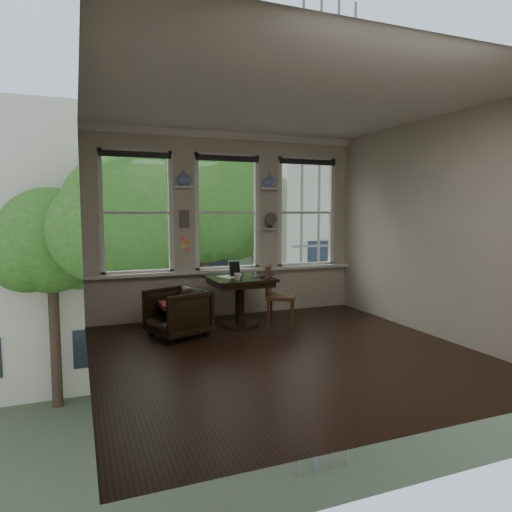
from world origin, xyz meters
name	(u,v)px	position (x,y,z in m)	size (l,w,h in m)	color
ground	(284,352)	(0.00, 0.00, 0.00)	(4.50, 4.50, 0.00)	black
ceiling	(286,101)	(0.00, 0.00, 3.00)	(4.50, 4.50, 0.00)	silver
wall_back	(227,225)	(0.00, 2.25, 1.50)	(4.50, 4.50, 0.00)	beige
wall_front	(415,242)	(0.00, -2.25, 1.50)	(4.50, 4.50, 0.00)	beige
wall_left	(84,233)	(-2.25, 0.00, 1.50)	(4.50, 4.50, 0.00)	beige
wall_right	(433,228)	(2.25, 0.00, 1.50)	(4.50, 4.50, 0.00)	beige
window_left	(137,213)	(-1.45, 2.25, 1.70)	(1.10, 0.12, 1.90)	white
window_center	(227,213)	(0.00, 2.25, 1.70)	(1.10, 0.12, 1.90)	white
window_right	(305,213)	(1.45, 2.25, 1.70)	(1.10, 0.12, 1.90)	white
shelf_left	(184,187)	(-0.72, 2.15, 2.10)	(0.26, 0.16, 0.03)	white
shelf_right	(270,189)	(0.72, 2.15, 2.10)	(0.26, 0.16, 0.03)	white
intercom	(184,219)	(-0.72, 2.18, 1.60)	(0.14, 0.06, 0.28)	#59544F
sticky_notes	(185,241)	(-0.72, 2.19, 1.25)	(0.16, 0.01, 0.24)	pink
desk_fan	(270,223)	(0.72, 2.13, 1.53)	(0.20, 0.20, 0.24)	#59544F
vase_left	(184,178)	(-0.72, 2.15, 2.24)	(0.24, 0.24, 0.25)	silver
vase_right	(270,180)	(0.72, 2.15, 2.24)	(0.24, 0.24, 0.25)	silver
table	(240,302)	(-0.08, 1.39, 0.38)	(0.90, 0.90, 0.75)	black
armchair_left	(177,313)	(-1.07, 1.18, 0.33)	(0.71, 0.74, 0.67)	black
cushion_red	(177,305)	(-1.07, 1.18, 0.45)	(0.45, 0.45, 0.06)	maroon
side_chair_right	(281,296)	(0.49, 1.16, 0.46)	(0.42, 0.42, 0.92)	#463219
laptop	(264,276)	(0.25, 1.24, 0.76)	(0.35, 0.22, 0.03)	black
mug	(238,277)	(-0.21, 1.11, 0.80)	(0.11, 0.11, 0.10)	white
drinking_glass	(240,276)	(-0.14, 1.22, 0.80)	(0.11, 0.11, 0.09)	white
tablet	(235,269)	(-0.12, 1.49, 0.86)	(0.16, 0.02, 0.22)	black
papers	(228,277)	(-0.24, 1.47, 0.75)	(0.22, 0.30, 0.00)	silver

